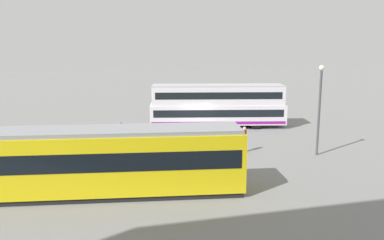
# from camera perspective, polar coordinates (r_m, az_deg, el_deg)

# --- Properties ---
(ground_plane) EXTENTS (160.00, 160.00, 0.00)m
(ground_plane) POSITION_cam_1_polar(r_m,az_deg,el_deg) (33.40, 1.04, -1.99)
(ground_plane) COLOR gray
(double_decker_bus) EXTENTS (12.16, 4.32, 3.78)m
(double_decker_bus) POSITION_cam_1_polar(r_m,az_deg,el_deg) (35.97, 3.63, 2.06)
(double_decker_bus) COLOR silver
(double_decker_bus) RESTS_ON ground
(tram_yellow) EXTENTS (12.27, 3.56, 3.34)m
(tram_yellow) POSITION_cam_1_polar(r_m,az_deg,el_deg) (20.32, -10.02, -5.60)
(tram_yellow) COLOR yellow
(tram_yellow) RESTS_ON ground
(pedestrian_near_railing) EXTENTS (0.38, 0.38, 1.57)m
(pedestrian_near_railing) POSITION_cam_1_polar(r_m,az_deg,el_deg) (27.79, -6.40, -2.80)
(pedestrian_near_railing) COLOR #33384C
(pedestrian_near_railing) RESTS_ON ground
(pedestrian_crossing) EXTENTS (0.41, 0.41, 1.78)m
(pedestrian_crossing) POSITION_cam_1_polar(r_m,az_deg,el_deg) (27.95, 7.40, -2.47)
(pedestrian_crossing) COLOR #4C3F2D
(pedestrian_crossing) RESTS_ON ground
(pedestrian_railing) EXTENTS (7.00, 0.80, 1.08)m
(pedestrian_railing) POSITION_cam_1_polar(r_m,az_deg,el_deg) (26.20, -2.67, -3.96)
(pedestrian_railing) COLOR gray
(pedestrian_railing) RESTS_ON ground
(info_sign) EXTENTS (0.96, 0.33, 2.50)m
(info_sign) POSITION_cam_1_polar(r_m,az_deg,el_deg) (25.90, -9.97, -2.10)
(info_sign) COLOR slate
(info_sign) RESTS_ON ground
(street_lamp) EXTENTS (0.36, 0.36, 6.01)m
(street_lamp) POSITION_cam_1_polar(r_m,az_deg,el_deg) (27.84, 17.60, 2.37)
(street_lamp) COLOR #4C4C51
(street_lamp) RESTS_ON ground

